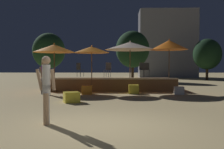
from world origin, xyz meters
TOP-DOWN VIEW (x-y plane):
  - ground_plane at (0.00, 0.00)m, footprint 120.00×120.00m
  - wooden_deck at (-0.07, 9.57)m, footprint 7.51×2.65m
  - patio_umbrella_0 at (-1.19, 8.10)m, footprint 2.00×2.00m
  - patio_umbrella_1 at (3.17, 8.31)m, footprint 2.08×2.08m
  - patio_umbrella_2 at (-3.39, 8.43)m, footprint 2.39×2.39m
  - patio_umbrella_3 at (0.98, 8.64)m, footprint 2.89×2.89m
  - cube_seat_0 at (3.46, 7.14)m, footprint 0.55×0.55m
  - cube_seat_1 at (1.12, 7.33)m, footprint 0.53×0.53m
  - cube_seat_2 at (-1.54, 4.01)m, footprint 0.76×0.76m
  - cube_seat_3 at (-1.33, 7.04)m, footprint 0.59×0.59m
  - person_0 at (-3.57, 6.93)m, footprint 0.30×0.52m
  - person_1 at (-1.41, 0.16)m, footprint 0.49×0.29m
  - bistro_chair_0 at (1.77, 9.39)m, footprint 0.48×0.48m
  - bistro_chair_1 at (-2.22, 10.18)m, footprint 0.48×0.48m
  - bistro_chair_2 at (2.13, 10.32)m, footprint 0.40×0.40m
  - bistro_chair_3 at (-0.35, 9.61)m, footprint 0.45×0.45m
  - frisbee_disc at (-1.60, 4.33)m, footprint 0.26×0.26m
  - background_tree_0 at (9.95, 21.72)m, footprint 3.06×3.06m
  - background_tree_1 at (1.71, 19.79)m, footprint 3.43×3.43m
  - background_tree_2 at (-7.06, 20.16)m, footprint 3.37×3.37m
  - distant_building at (7.07, 29.62)m, footprint 7.84×3.81m

SIDE VIEW (x-z plane):
  - ground_plane at x=0.00m, z-range 0.00..0.00m
  - frisbee_disc at x=-1.60m, z-range 0.00..0.03m
  - cube_seat_0 at x=3.46m, z-range 0.00..0.39m
  - cube_seat_2 at x=-1.54m, z-range 0.00..0.41m
  - cube_seat_3 at x=-1.33m, z-range 0.00..0.45m
  - cube_seat_1 at x=1.12m, z-range 0.00..0.47m
  - wooden_deck at x=-0.07m, z-range -0.04..0.76m
  - person_1 at x=-1.41m, z-range 0.06..1.73m
  - person_0 at x=-3.57m, z-range 0.08..1.81m
  - bistro_chair_0 at x=1.77m, z-range 0.89..1.79m
  - bistro_chair_1 at x=-2.22m, z-range 0.89..1.79m
  - bistro_chair_2 at x=2.13m, z-range 0.89..1.79m
  - bistro_chair_3 at x=-0.35m, z-range 0.89..1.79m
  - patio_umbrella_0 at x=-1.19m, z-range 1.06..3.71m
  - patio_umbrella_2 at x=-3.39m, z-range 1.09..3.89m
  - patio_umbrella_3 at x=0.98m, z-range 1.16..4.11m
  - patio_umbrella_1 at x=3.17m, z-range 1.15..4.16m
  - background_tree_0 at x=9.95m, z-range 0.57..5.10m
  - background_tree_2 at x=-7.06m, z-range 0.64..5.64m
  - background_tree_1 at x=1.71m, z-range 0.67..5.80m
  - distant_building at x=7.07m, z-range 0.00..9.33m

